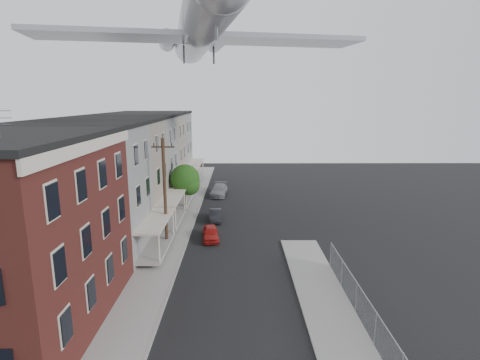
% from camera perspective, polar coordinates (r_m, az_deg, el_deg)
% --- Properties ---
extents(sidewalk_left, '(3.00, 62.00, 0.12)m').
position_cam_1_polar(sidewalk_left, '(37.65, -9.21, -6.42)').
color(sidewalk_left, gray).
rests_on(sidewalk_left, ground).
extents(sidewalk_right, '(3.00, 26.00, 0.12)m').
position_cam_1_polar(sidewalk_right, '(21.56, 14.74, -21.66)').
color(sidewalk_right, gray).
rests_on(sidewalk_right, ground).
extents(curb_left, '(0.15, 62.00, 0.14)m').
position_cam_1_polar(curb_left, '(37.45, -7.01, -6.44)').
color(curb_left, gray).
rests_on(curb_left, ground).
extents(curb_right, '(0.15, 26.00, 0.14)m').
position_cam_1_polar(curb_right, '(21.25, 10.66, -21.96)').
color(curb_right, gray).
rests_on(curb_right, ground).
extents(row_house_a, '(11.98, 7.00, 10.30)m').
position_cam_1_polar(row_house_a, '(31.10, -23.53, -1.52)').
color(row_house_a, '#60605D').
rests_on(row_house_a, ground).
extents(row_house_b, '(11.98, 7.00, 10.30)m').
position_cam_1_polar(row_house_b, '(37.49, -19.40, 0.97)').
color(row_house_b, slate).
rests_on(row_house_b, ground).
extents(row_house_c, '(11.98, 7.00, 10.30)m').
position_cam_1_polar(row_house_c, '(44.06, -16.48, 2.73)').
color(row_house_c, '#60605D').
rests_on(row_house_c, ground).
extents(row_house_d, '(11.98, 7.00, 10.30)m').
position_cam_1_polar(row_house_d, '(50.74, -14.32, 4.02)').
color(row_house_d, slate).
rests_on(row_house_d, ground).
extents(row_house_e, '(11.98, 7.00, 10.30)m').
position_cam_1_polar(row_house_e, '(57.50, -12.66, 5.01)').
color(row_house_e, '#60605D').
rests_on(row_house_e, ground).
extents(chainlink_fence, '(0.06, 18.06, 1.90)m').
position_cam_1_polar(chainlink_fence, '(20.69, 19.92, -20.51)').
color(chainlink_fence, gray).
rests_on(chainlink_fence, ground).
extents(utility_pole, '(1.80, 0.26, 9.00)m').
position_cam_1_polar(utility_pole, '(30.72, -11.39, -1.77)').
color(utility_pole, black).
rests_on(utility_pole, ground).
extents(street_tree, '(3.22, 3.20, 5.20)m').
position_cam_1_polar(street_tree, '(40.48, -8.21, -0.11)').
color(street_tree, black).
rests_on(street_tree, ground).
extents(car_near, '(1.77, 3.55, 1.16)m').
position_cam_1_polar(car_near, '(32.92, -4.52, -8.07)').
color(car_near, '#AC1A16').
rests_on(car_near, ground).
extents(car_mid, '(1.37, 3.39, 1.10)m').
position_cam_1_polar(car_mid, '(37.87, -3.77, -5.40)').
color(car_mid, black).
rests_on(car_mid, ground).
extents(car_far, '(2.23, 4.85, 1.37)m').
position_cam_1_polar(car_far, '(47.76, -3.23, -1.53)').
color(car_far, gray).
rests_on(car_far, ground).
extents(airplane, '(27.44, 31.35, 9.01)m').
position_cam_1_polar(airplane, '(35.74, -6.31, 22.01)').
color(airplane, silver).
rests_on(airplane, ground).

